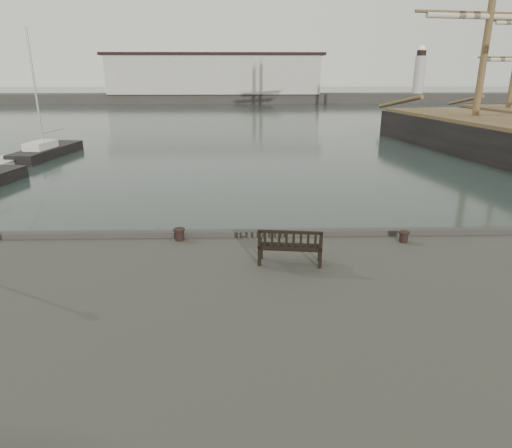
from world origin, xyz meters
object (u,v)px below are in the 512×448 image
Objects in this scene: bench at (290,253)px; bollard_right at (404,237)px; yacht_d at (48,154)px; bollard_left at (179,234)px.

bollard_right is at bearing 30.25° from bench.
bench is at bearing -48.17° from yacht_d.
bollard_right is at bearing -2.93° from bollard_left.
bench is at bearing -157.04° from bollard_right.
bollard_left is at bearing 156.92° from bench.
bollard_left is 28.48m from yacht_d.
bench is 4.75× the size of bollard_left.
bollard_right is 0.03× the size of yacht_d.
bench reaches higher than bollard_left.
bollard_left is at bearing 177.07° from bollard_right.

